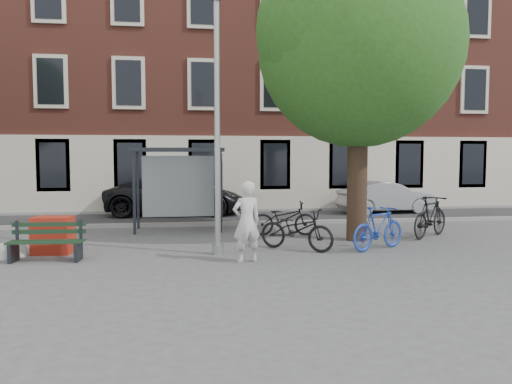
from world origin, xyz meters
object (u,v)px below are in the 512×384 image
at_px(car_dark, 176,195).
at_px(red_stand, 53,235).
at_px(bike_b, 379,228).
at_px(notice_sign, 355,188).
at_px(car_silver, 386,197).
at_px(bench, 47,244).
at_px(painter, 247,222).
at_px(bike_c, 297,229).
at_px(bus_shelter, 190,170).
at_px(bike_d, 430,217).
at_px(lamppost, 217,139).
at_px(bike_a, 284,218).

distance_m(car_dark, red_stand, 8.25).
bearing_deg(bike_b, notice_sign, -30.67).
bearing_deg(car_silver, bench, 120.15).
distance_m(bike_b, red_stand, 8.05).
xyz_separation_m(painter, bench, (-4.47, 0.76, -0.52)).
bearing_deg(bike_c, car_silver, 1.40).
relative_size(bus_shelter, bike_d, 1.41).
bearing_deg(bench, bike_d, 13.33).
distance_m(bus_shelter, red_stand, 5.03).
height_order(lamppost, red_stand, lamppost).
bearing_deg(lamppost, bike_a, 50.53).
distance_m(bike_d, car_silver, 6.23).
xyz_separation_m(bike_b, bike_c, (-2.06, 0.26, -0.03)).
distance_m(bench, car_silver, 13.89).
relative_size(bench, bike_c, 0.84).
relative_size(bench, notice_sign, 0.85).
distance_m(painter, bike_d, 6.29).
height_order(bench, bike_d, bike_d).
relative_size(painter, bike_d, 0.90).
bearing_deg(notice_sign, bench, -156.96).
xyz_separation_m(bench, red_stand, (-0.08, 0.86, 0.06)).
bearing_deg(red_stand, bike_a, 17.61).
distance_m(lamppost, bench, 4.57).
bearing_deg(red_stand, bench, -84.69).
height_order(bike_c, red_stand, bike_c).
bearing_deg(painter, notice_sign, -156.11).
relative_size(bike_d, car_silver, 0.51).
height_order(lamppost, bike_a, lamppost).
bearing_deg(notice_sign, bike_a, 172.54).
distance_m(bike_b, car_dark, 9.87).
bearing_deg(car_silver, bike_d, 164.00).
bearing_deg(notice_sign, lamppost, -146.32).
relative_size(bus_shelter, car_silver, 0.72).
height_order(lamppost, bike_c, lamppost).
bearing_deg(bench, red_stand, 98.25).
bearing_deg(lamppost, bench, -176.94).
xyz_separation_m(lamppost, car_dark, (-1.16, 8.40, -2.01)).
distance_m(bike_b, bike_c, 2.07).
height_order(bench, car_silver, car_silver).
height_order(car_silver, red_stand, car_silver).
height_order(painter, bike_d, painter).
bearing_deg(red_stand, bike_c, -3.59).
distance_m(car_dark, notice_sign, 8.29).
xyz_separation_m(painter, car_dark, (-1.74, 9.37, -0.13)).
bearing_deg(bike_b, bike_d, -81.99).
bearing_deg(notice_sign, bike_c, -133.04).
distance_m(bench, bike_a, 6.63).
distance_m(bus_shelter, car_silver, 8.98).
bearing_deg(bike_d, bike_b, 88.11).
bearing_deg(car_dark, lamppost, -168.90).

